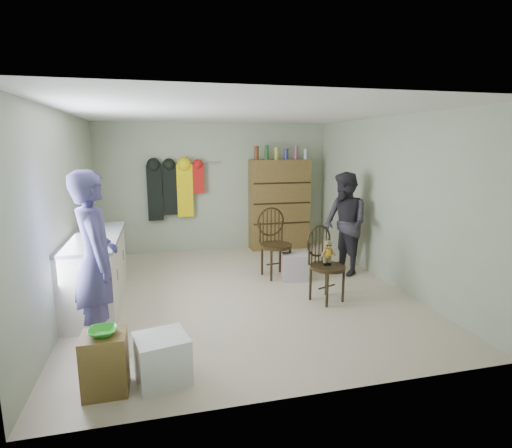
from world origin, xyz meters
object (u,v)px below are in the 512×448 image
object	(u,v)px
counter	(96,271)
dresser	(279,204)
chair_far	(274,240)
chair_front	(325,260)

from	to	relation	value
counter	dresser	distance (m)	3.96
counter	chair_far	xyz separation A→B (m)	(2.60, 0.61, 0.12)
chair_front	dresser	size ratio (longest dim) A/B	0.49
chair_front	dresser	world-z (taller)	dresser
chair_front	chair_far	xyz separation A→B (m)	(-0.37, 1.15, 0.02)
dresser	chair_far	bearing A→B (deg)	-109.51
chair_far	dresser	size ratio (longest dim) A/B	0.53
chair_front	chair_far	distance (m)	1.21
counter	dresser	world-z (taller)	dresser
chair_front	chair_far	bearing A→B (deg)	85.92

